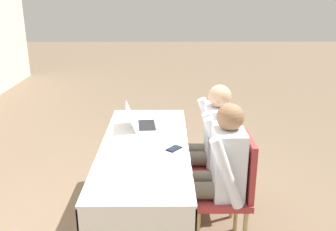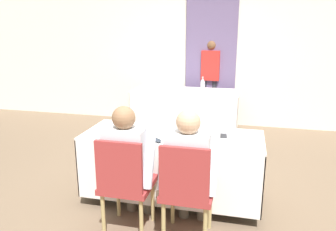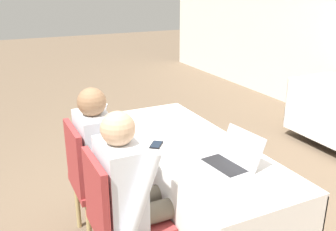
# 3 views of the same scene
# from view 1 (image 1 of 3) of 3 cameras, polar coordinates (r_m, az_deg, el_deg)

# --- Properties ---
(ground_plane) EXTENTS (24.00, 24.00, 0.00)m
(ground_plane) POSITION_cam_1_polar(r_m,az_deg,el_deg) (3.43, -3.33, -16.12)
(ground_plane) COLOR brown
(conference_table_near) EXTENTS (1.83, 0.71, 0.75)m
(conference_table_near) POSITION_cam_1_polar(r_m,az_deg,el_deg) (3.14, -3.52, -7.61)
(conference_table_near) COLOR white
(conference_table_near) RESTS_ON ground_plane
(laptop) EXTENTS (0.36, 0.32, 0.21)m
(laptop) POSITION_cam_1_polar(r_m,az_deg,el_deg) (3.42, -3.99, -1.15)
(laptop) COLOR #B7B7BC
(laptop) RESTS_ON conference_table_near
(cell_phone) EXTENTS (0.15, 0.14, 0.01)m
(cell_phone) POSITION_cam_1_polar(r_m,az_deg,el_deg) (2.97, 0.92, -5.07)
(cell_phone) COLOR black
(cell_phone) RESTS_ON conference_table_near
(paper_beside_laptop) EXTENTS (0.30, 0.35, 0.00)m
(paper_beside_laptop) POSITION_cam_1_polar(r_m,az_deg,el_deg) (3.31, -3.44, -2.59)
(paper_beside_laptop) COLOR white
(paper_beside_laptop) RESTS_ON conference_table_near
(paper_centre_table) EXTENTS (0.28, 0.34, 0.00)m
(paper_centre_table) POSITION_cam_1_polar(r_m,az_deg,el_deg) (3.14, -5.60, -3.87)
(paper_centre_table) COLOR white
(paper_centre_table) RESTS_ON conference_table_near
(chair_near_left) EXTENTS (0.44, 0.44, 0.92)m
(chair_near_left) POSITION_cam_1_polar(r_m,az_deg,el_deg) (2.95, 9.38, -10.70)
(chair_near_left) COLOR tan
(chair_near_left) RESTS_ON ground_plane
(chair_near_right) EXTENTS (0.44, 0.44, 0.92)m
(chair_near_right) POSITION_cam_1_polar(r_m,az_deg,el_deg) (3.44, 7.91, -6.23)
(chair_near_right) COLOR tan
(chair_near_right) RESTS_ON ground_plane
(person_checkered_shirt) EXTENTS (0.50, 0.52, 1.18)m
(person_checkered_shirt) POSITION_cam_1_polar(r_m,az_deg,el_deg) (2.86, 7.48, -7.99)
(person_checkered_shirt) COLOR #665B4C
(person_checkered_shirt) RESTS_ON ground_plane
(person_white_shirt) EXTENTS (0.50, 0.52, 1.18)m
(person_white_shirt) POSITION_cam_1_polar(r_m,az_deg,el_deg) (3.36, 6.26, -3.80)
(person_white_shirt) COLOR #665B4C
(person_white_shirt) RESTS_ON ground_plane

